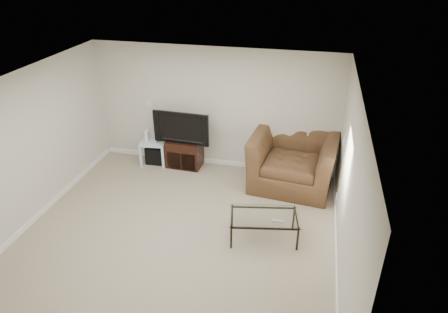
% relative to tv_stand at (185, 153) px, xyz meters
% --- Properties ---
extents(floor, '(5.00, 5.00, 0.00)m').
position_rel_tv_stand_xyz_m(floor, '(0.60, -2.28, -0.29)').
color(floor, tan).
rests_on(floor, ground).
extents(ceiling, '(5.00, 5.00, 0.00)m').
position_rel_tv_stand_xyz_m(ceiling, '(0.60, -2.28, 2.21)').
color(ceiling, white).
rests_on(ceiling, ground).
extents(wall_back, '(5.00, 0.02, 2.50)m').
position_rel_tv_stand_xyz_m(wall_back, '(0.60, 0.22, 0.96)').
color(wall_back, silver).
rests_on(wall_back, ground).
extents(wall_left, '(0.02, 5.00, 2.50)m').
position_rel_tv_stand_xyz_m(wall_left, '(-1.90, -2.28, 0.96)').
color(wall_left, silver).
rests_on(wall_left, ground).
extents(wall_right, '(0.02, 5.00, 2.50)m').
position_rel_tv_stand_xyz_m(wall_right, '(3.10, -2.28, 0.96)').
color(wall_right, silver).
rests_on(wall_right, ground).
extents(plate_back, '(0.12, 0.02, 0.12)m').
position_rel_tv_stand_xyz_m(plate_back, '(-0.80, 0.21, 0.96)').
color(plate_back, white).
rests_on(plate_back, wall_back).
extents(plate_right_switch, '(0.02, 0.09, 0.13)m').
position_rel_tv_stand_xyz_m(plate_right_switch, '(3.09, -0.68, 0.96)').
color(plate_right_switch, white).
rests_on(plate_right_switch, wall_right).
extents(plate_right_outlet, '(0.02, 0.08, 0.12)m').
position_rel_tv_stand_xyz_m(plate_right_outlet, '(3.09, -0.98, 0.01)').
color(plate_right_outlet, white).
rests_on(plate_right_outlet, wall_right).
extents(tv_stand, '(0.72, 0.51, 0.59)m').
position_rel_tv_stand_xyz_m(tv_stand, '(0.00, 0.00, 0.00)').
color(tv_stand, black).
rests_on(tv_stand, floor).
extents(dvd_player, '(0.36, 0.26, 0.05)m').
position_rel_tv_stand_xyz_m(dvd_player, '(-0.00, -0.04, 0.20)').
color(dvd_player, black).
rests_on(dvd_player, tv_stand).
extents(television, '(1.09, 0.26, 0.67)m').
position_rel_tv_stand_xyz_m(television, '(-0.00, -0.03, 0.63)').
color(television, black).
rests_on(television, tv_stand).
extents(side_table, '(0.59, 0.59, 0.51)m').
position_rel_tv_stand_xyz_m(side_table, '(-0.68, 0.00, -0.04)').
color(side_table, silver).
rests_on(side_table, floor).
extents(subwoofer, '(0.41, 0.41, 0.39)m').
position_rel_tv_stand_xyz_m(subwoofer, '(-0.65, 0.02, -0.11)').
color(subwoofer, black).
rests_on(subwoofer, floor).
extents(game_console, '(0.07, 0.17, 0.23)m').
position_rel_tv_stand_xyz_m(game_console, '(-0.80, -0.04, 0.33)').
color(game_console, white).
rests_on(game_console, side_table).
extents(game_case, '(0.06, 0.15, 0.20)m').
position_rel_tv_stand_xyz_m(game_case, '(-0.61, -0.01, 0.31)').
color(game_case, silver).
rests_on(game_case, side_table).
extents(recliner, '(1.67, 1.18, 1.38)m').
position_rel_tv_stand_xyz_m(recliner, '(2.26, -0.23, 0.39)').
color(recliner, brown).
rests_on(recliner, floor).
extents(coffee_table, '(1.18, 0.81, 0.43)m').
position_rel_tv_stand_xyz_m(coffee_table, '(1.96, -2.00, -0.08)').
color(coffee_table, black).
rests_on(coffee_table, floor).
extents(remote, '(0.17, 0.05, 0.02)m').
position_rel_tv_stand_xyz_m(remote, '(2.19, -2.09, 0.14)').
color(remote, '#B2B2B7').
rests_on(remote, coffee_table).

